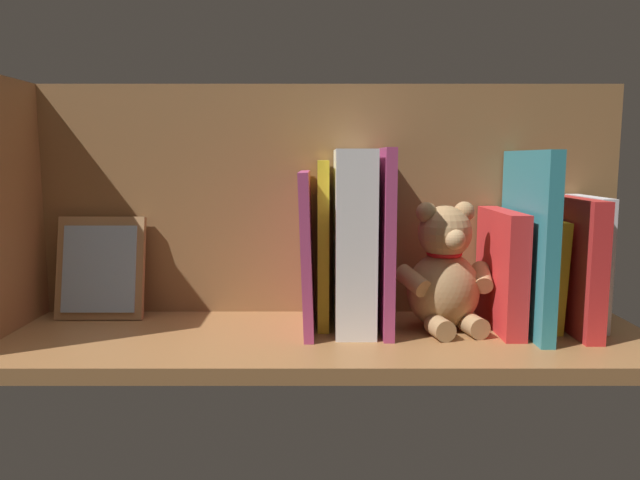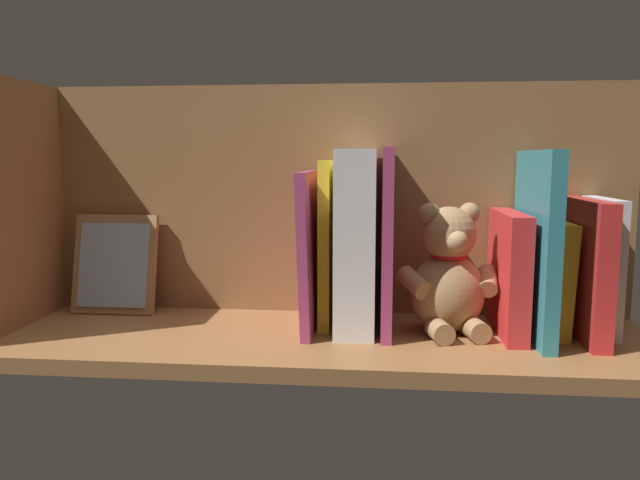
# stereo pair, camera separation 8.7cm
# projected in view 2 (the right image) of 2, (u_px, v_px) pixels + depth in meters

# --- Properties ---
(ground_plane) EXTENTS (0.97, 0.31, 0.02)m
(ground_plane) POSITION_uv_depth(u_px,v_px,m) (320.00, 340.00, 0.89)
(ground_plane) COLOR #9E6B3D
(shelf_back_panel) EXTENTS (0.97, 0.02, 0.37)m
(shelf_back_panel) POSITION_uv_depth(u_px,v_px,m) (328.00, 200.00, 0.99)
(shelf_back_panel) COLOR olive
(shelf_back_panel) RESTS_ON ground_plane
(shelf_side_divider) EXTENTS (0.02, 0.25, 0.37)m
(shelf_side_divider) POSITION_uv_depth(u_px,v_px,m) (13.00, 204.00, 0.91)
(shelf_side_divider) COLOR #9E6B3D
(shelf_side_divider) RESTS_ON ground_plane
(book_0) EXTENTS (0.02, 0.14, 0.20)m
(book_0) POSITION_uv_depth(u_px,v_px,m) (601.00, 265.00, 0.88)
(book_0) COLOR silver
(book_0) RESTS_ON ground_plane
(book_1) EXTENTS (0.03, 0.19, 0.20)m
(book_1) POSITION_uv_depth(u_px,v_px,m) (583.00, 268.00, 0.86)
(book_1) COLOR red
(book_1) RESTS_ON ground_plane
(book_2) EXTENTS (0.04, 0.14, 0.16)m
(book_2) POSITION_uv_depth(u_px,v_px,m) (552.00, 276.00, 0.89)
(book_2) COLOR yellow
(book_2) RESTS_ON ground_plane
(book_3) EXTENTS (0.02, 0.20, 0.27)m
(book_3) POSITION_uv_depth(u_px,v_px,m) (536.00, 244.00, 0.86)
(book_3) COLOR teal
(book_3) RESTS_ON ground_plane
(book_4) EXTENTS (0.03, 0.17, 0.18)m
(book_4) POSITION_uv_depth(u_px,v_px,m) (508.00, 273.00, 0.88)
(book_4) COLOR red
(book_4) RESTS_ON ground_plane
(teddy_bear) EXTENTS (0.15, 0.14, 0.19)m
(teddy_bear) POSITION_uv_depth(u_px,v_px,m) (448.00, 276.00, 0.88)
(teddy_bear) COLOR tan
(teddy_bear) RESTS_ON ground_plane
(book_5) EXTENTS (0.02, 0.17, 0.27)m
(book_5) POSITION_uv_depth(u_px,v_px,m) (387.00, 240.00, 0.89)
(book_5) COLOR #B23F72
(book_5) RESTS_ON ground_plane
(dictionary_thick_white) EXTENTS (0.06, 0.17, 0.27)m
(dictionary_thick_white) POSITION_uv_depth(u_px,v_px,m) (356.00, 240.00, 0.90)
(dictionary_thick_white) COLOR white
(dictionary_thick_white) RESTS_ON ground_plane
(book_6) EXTENTS (0.02, 0.13, 0.25)m
(book_6) POSITION_uv_depth(u_px,v_px,m) (327.00, 243.00, 0.92)
(book_6) COLOR yellow
(book_6) RESTS_ON ground_plane
(book_7) EXTENTS (0.02, 0.18, 0.24)m
(book_7) POSITION_uv_depth(u_px,v_px,m) (309.00, 250.00, 0.90)
(book_7) COLOR #B23F72
(book_7) RESTS_ON ground_plane
(picture_frame_leaning) EXTENTS (0.14, 0.05, 0.16)m
(picture_frame_leaning) POSITION_uv_depth(u_px,v_px,m) (115.00, 264.00, 1.00)
(picture_frame_leaning) COLOR #A87A4C
(picture_frame_leaning) RESTS_ON ground_plane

